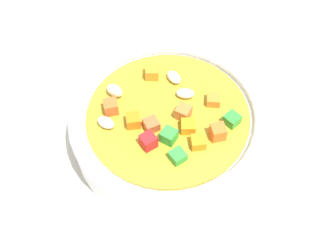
{
  "coord_description": "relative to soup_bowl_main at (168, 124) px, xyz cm",
  "views": [
    {
      "loc": [
        -24.77,
        8.29,
        40.6
      ],
      "look_at": [
        0.0,
        0.0,
        2.45
      ],
      "focal_mm": 46.72,
      "sensor_mm": 36.0,
      "label": 1
    }
  ],
  "objects": [
    {
      "name": "ground_plane",
      "position": [
        0.01,
        -0.01,
        -3.82
      ],
      "size": [
        140.0,
        140.0,
        2.0
      ],
      "primitive_type": "cube",
      "color": "#BAB2A0"
    },
    {
      "name": "spoon",
      "position": [
        14.46,
        -9.84,
        -2.44
      ],
      "size": [
        13.38,
        18.54,
        0.77
      ],
      "rotation": [
        0.0,
        0.0,
        7.25
      ],
      "color": "silver",
      "rests_on": "ground_plane"
    },
    {
      "name": "soup_bowl_main",
      "position": [
        0.0,
        0.0,
        0.0
      ],
      "size": [
        20.36,
        20.36,
        6.01
      ],
      "color": "white",
      "rests_on": "ground_plane"
    }
  ]
}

